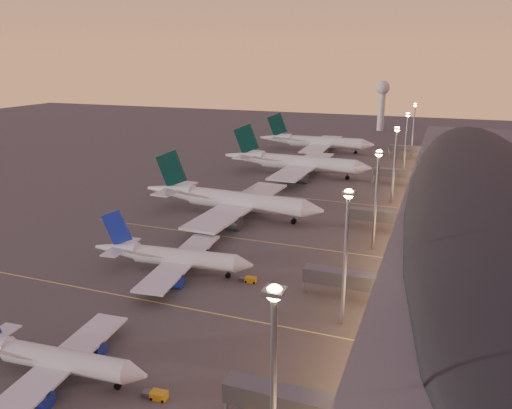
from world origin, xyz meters
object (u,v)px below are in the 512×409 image
Objects in this scene: airliner_wide_mid at (295,163)px; radar_tower at (382,97)px; baggage_tug_c at (249,280)px; airliner_wide_near at (230,200)px; airliner_narrow_south at (49,358)px; baggage_tug_a at (156,395)px; airliner_narrow_north at (172,257)px; airliner_wide_far at (316,142)px.

radar_tower is at bearing 85.46° from airliner_wide_mid.
airliner_wide_mid is 105.01m from baggage_tug_c.
airliner_wide_near is 1.85× the size of radar_tower.
baggage_tug_a is (18.08, 1.15, -2.61)m from airliner_narrow_south.
airliner_narrow_north is 44.83m from baggage_tug_a.
baggage_tug_a is at bearing -89.03° from radar_tower.
airliner_narrow_south is 145.31m from airliner_wide_mid.
airliner_wide_far is (-8.43, 200.83, 1.87)m from airliner_narrow_south.
airliner_narrow_north is at bearing -88.51° from airliner_wide_far.
airliner_narrow_south is 41.14m from airliner_narrow_north.
radar_tower is 8.50× the size of baggage_tug_a.
radar_tower is (21.60, 90.84, 16.89)m from airliner_wide_far.
baggage_tug_a is at bearing -71.05° from airliner_wide_near.
radar_tower reaches higher than baggage_tug_c.
airliner_wide_mid reaches higher than baggage_tug_a.
airliner_wide_far is 94.89m from radar_tower.
airliner_narrow_north is at bearing -87.56° from airliner_wide_mid.
radar_tower is 291.35m from baggage_tug_a.
airliner_narrow_south is 45.36m from baggage_tug_c.
airliner_narrow_north is 9.96× the size of baggage_tug_c.
airliner_narrow_south is at bearing -88.39° from airliner_wide_far.
radar_tower reaches higher than airliner_wide_far.
airliner_wide_mid is 55.81m from airliner_wide_far.
airliner_wide_mid is at bearing 93.74° from baggage_tug_a.
airliner_wide_near is 116.12m from airliner_wide_far.
airliner_narrow_south is 84.99m from airliner_wide_near.
airliner_wide_mid is (-3.17, 145.26, 2.14)m from airliner_narrow_south.
radar_tower is at bearing 80.80° from airliner_narrow_north.
airliner_wide_far is at bearing 93.14° from baggage_tug_c.
airliner_wide_far is 1.86× the size of radar_tower.
airliner_wide_near is at bearing -95.39° from radar_tower.
airliner_wide_near is 0.94× the size of airliner_wide_mid.
airliner_wide_far reaches higher than airliner_narrow_north.
radar_tower is (16.33, 146.40, 16.61)m from airliner_wide_mid.
airliner_wide_mid reaches higher than airliner_narrow_north.
airliner_wide_near is at bearing 101.66° from baggage_tug_a.
airliner_wide_near is 208.54m from radar_tower.
baggage_tug_c is (-1.67, 41.06, 0.01)m from baggage_tug_a.
baggage_tug_c is at bearing 87.69° from baggage_tug_a.
airliner_narrow_south is 8.64× the size of baggage_tug_c.
baggage_tug_a is (4.92, -290.52, -21.37)m from radar_tower.
airliner_narrow_south is 0.56× the size of airliner_wide_near.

